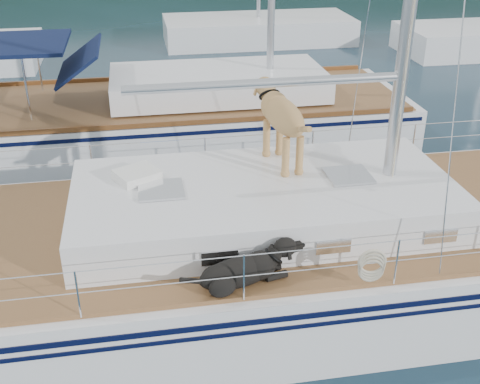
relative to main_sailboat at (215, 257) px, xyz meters
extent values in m
plane|color=black|center=(-0.10, 0.00, -0.69)|extent=(120.00, 120.00, 0.00)
cube|color=white|center=(-0.10, 0.00, -0.19)|extent=(12.00, 3.80, 1.40)
cube|color=brown|center=(-0.10, 0.00, 0.54)|extent=(11.52, 3.50, 0.06)
cube|color=white|center=(0.70, 0.00, 0.85)|extent=(5.20, 2.50, 0.55)
cylinder|color=silver|center=(0.70, 0.00, 2.52)|extent=(3.60, 0.12, 0.12)
cylinder|color=silver|center=(-0.10, -1.75, 1.13)|extent=(10.56, 0.01, 0.01)
cylinder|color=silver|center=(-0.10, 1.75, 1.13)|extent=(10.56, 0.01, 0.01)
cube|color=blue|center=(-0.59, 1.51, 0.60)|extent=(0.71, 0.50, 0.05)
cube|color=white|center=(-1.01, 0.40, 1.19)|extent=(0.70, 0.66, 0.14)
torus|color=beige|center=(1.56, -1.82, 0.93)|extent=(0.44, 0.18, 0.42)
cube|color=white|center=(-0.29, 5.99, -0.24)|extent=(11.00, 3.50, 1.30)
cube|color=brown|center=(-0.29, 5.99, 0.41)|extent=(10.56, 3.29, 0.06)
cube|color=white|center=(0.91, 5.99, 0.76)|extent=(4.80, 2.30, 0.55)
cube|color=#0E183E|center=(-3.49, 5.99, 1.81)|extent=(2.40, 2.30, 0.08)
cube|color=white|center=(3.90, 16.00, -0.29)|extent=(7.20, 3.00, 1.10)
camera|label=1|loc=(-0.90, -7.19, 4.72)|focal=45.00mm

